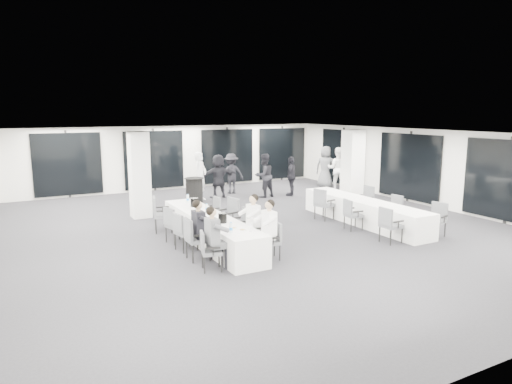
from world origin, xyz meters
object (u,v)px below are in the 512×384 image
(standing_guest_d, at_px, (291,174))
(chair_main_right_far, at_px, (213,209))
(chair_main_left_far, at_px, (160,212))
(standing_guest_b, at_px, (264,173))
(chair_main_left_near, at_px, (208,249))
(chair_side_right_near, at_px, (437,217))
(chair_main_right_fourth, at_px, (230,214))
(chair_side_left_far, at_px, (323,202))
(chair_main_right_near, at_px, (273,238))
(ice_bucket_near, at_px, (223,218))
(standing_guest_h, at_px, (338,166))
(chair_main_left_second, at_px, (194,236))
(chair_main_left_mid, at_px, (183,229))
(chair_side_left_near, at_px, (389,223))
(chair_side_left_mid, at_px, (351,213))
(cocktail_table, at_px, (194,191))
(ice_bucket_far, at_px, (194,202))
(chair_side_right_far, at_px, (365,199))
(standing_guest_a, at_px, (200,173))
(standing_guest_e, at_px, (326,164))
(banquet_table_main, at_px, (210,230))
(chair_side_right_mid, at_px, (394,208))
(standing_guest_f, at_px, (218,173))
(chair_main_right_mid, at_px, (241,222))
(chair_main_right_second, at_px, (257,229))
(chair_main_left_fourth, at_px, (174,223))
(banquet_table_side, at_px, (363,212))
(standing_guest_c, at_px, (231,171))

(standing_guest_d, bearing_deg, chair_main_right_far, -15.56)
(chair_main_left_far, distance_m, standing_guest_b, 6.21)
(chair_main_left_near, height_order, chair_side_right_near, chair_side_right_near)
(chair_main_right_fourth, xyz_separation_m, chair_side_left_far, (3.35, 0.17, -0.01))
(chair_main_right_near, bearing_deg, ice_bucket_near, 49.04)
(chair_main_right_near, bearing_deg, standing_guest_h, -36.12)
(chair_main_left_second, distance_m, standing_guest_d, 8.73)
(standing_guest_b, xyz_separation_m, standing_guest_h, (3.74, 0.04, 0.07))
(chair_main_left_mid, xyz_separation_m, chair_side_left_near, (5.03, -1.90, 0.00))
(chair_main_right_fourth, bearing_deg, chair_main_left_far, 42.87)
(chair_side_left_mid, bearing_deg, chair_main_right_far, -117.57)
(cocktail_table, height_order, ice_bucket_far, ice_bucket_far)
(cocktail_table, distance_m, chair_side_right_far, 6.23)
(standing_guest_a, xyz_separation_m, standing_guest_e, (6.07, 0.13, 0.00))
(chair_side_left_mid, bearing_deg, standing_guest_a, -152.00)
(banquet_table_main, bearing_deg, cocktail_table, 74.10)
(chair_main_left_mid, relative_size, chair_side_right_mid, 1.08)
(chair_main_left_near, relative_size, standing_guest_f, 0.44)
(chair_main_left_second, bearing_deg, ice_bucket_far, 159.55)
(chair_side_left_near, distance_m, ice_bucket_far, 5.41)
(chair_main_left_second, relative_size, chair_side_left_far, 1.00)
(cocktail_table, distance_m, chair_side_left_far, 5.08)
(chair_side_left_mid, xyz_separation_m, chair_side_right_far, (1.66, 1.29, 0.04))
(standing_guest_e, distance_m, ice_bucket_far, 9.08)
(ice_bucket_near, bearing_deg, chair_main_left_mid, 145.75)
(chair_main_right_mid, height_order, chair_side_left_near, chair_side_left_near)
(chair_main_right_second, distance_m, chair_side_right_near, 5.17)
(chair_main_left_fourth, relative_size, standing_guest_a, 0.45)
(chair_main_right_near, height_order, chair_side_left_far, chair_side_left_far)
(chair_main_right_second, xyz_separation_m, chair_side_left_near, (3.36, -1.09, 0.01))
(ice_bucket_near, relative_size, ice_bucket_far, 0.98)
(standing_guest_b, xyz_separation_m, ice_bucket_near, (-4.42, -5.87, -0.13))
(chair_main_left_fourth, xyz_separation_m, ice_bucket_near, (0.83, -1.32, 0.32))
(standing_guest_e, bearing_deg, chair_main_left_near, 96.02)
(banquet_table_side, xyz_separation_m, chair_main_left_fourth, (-5.86, 0.70, 0.18))
(banquet_table_side, bearing_deg, chair_main_right_mid, 179.56)
(chair_side_right_mid, height_order, standing_guest_c, standing_guest_c)
(cocktail_table, bearing_deg, standing_guest_b, 0.19)
(chair_main_left_near, relative_size, ice_bucket_near, 3.59)
(standing_guest_b, bearing_deg, chair_main_left_fourth, 30.40)
(cocktail_table, distance_m, chair_main_left_mid, 5.76)
(chair_main_left_far, relative_size, standing_guest_h, 0.49)
(chair_main_right_second, height_order, standing_guest_h, standing_guest_h)
(standing_guest_c, relative_size, standing_guest_d, 1.04)
(banquet_table_side, distance_m, chair_main_left_second, 5.93)
(chair_side_left_mid, bearing_deg, ice_bucket_near, -79.62)
(cocktail_table, height_order, chair_main_right_mid, cocktail_table)
(chair_main_left_fourth, bearing_deg, chair_main_left_second, -15.01)
(chair_main_right_mid, height_order, standing_guest_h, standing_guest_h)
(chair_main_right_fourth, xyz_separation_m, ice_bucket_near, (-0.84, -1.43, 0.28))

